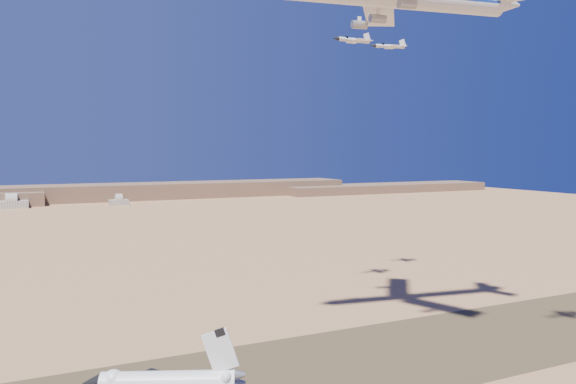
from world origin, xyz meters
name	(u,v)px	position (x,y,z in m)	size (l,w,h in m)	color
ground	(256,381)	(0.00, 0.00, 0.00)	(1200.00, 1200.00, 0.00)	#B17D4F
runway	(256,381)	(0.00, 0.00, 0.03)	(600.00, 50.00, 0.06)	#4D3E26
ridgeline	(134,193)	(65.32, 527.31, 7.63)	(960.00, 90.00, 18.00)	brown
hangars	(7,204)	(-64.00, 478.43, 4.83)	(200.50, 29.50, 30.00)	#B0AC9C
chase_jet_d	(353,40)	(61.41, 55.01, 96.81)	(16.45, 8.67, 4.10)	silver
chase_jet_e	(389,46)	(88.72, 70.72, 99.32)	(15.68, 9.01, 3.97)	silver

